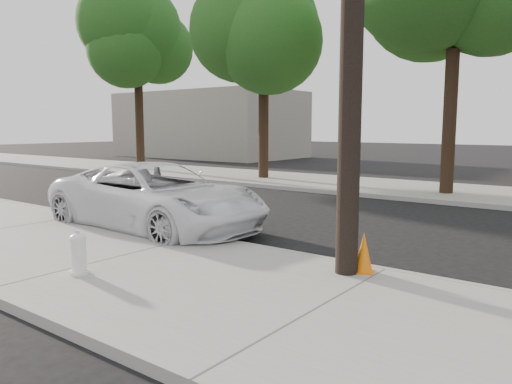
# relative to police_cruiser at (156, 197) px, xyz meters

# --- Properties ---
(ground) EXTENTS (120.00, 120.00, 0.00)m
(ground) POSITION_rel_police_cruiser_xyz_m (1.71, 1.80, -0.78)
(ground) COLOR black
(ground) RESTS_ON ground
(near_sidewalk) EXTENTS (90.00, 4.40, 0.15)m
(near_sidewalk) POSITION_rel_police_cruiser_xyz_m (1.71, -2.50, -0.70)
(near_sidewalk) COLOR gray
(near_sidewalk) RESTS_ON ground
(far_sidewalk) EXTENTS (90.00, 5.00, 0.15)m
(far_sidewalk) POSITION_rel_police_cruiser_xyz_m (1.71, 10.30, -0.70)
(far_sidewalk) COLOR gray
(far_sidewalk) RESTS_ON ground
(curb_near) EXTENTS (90.00, 0.12, 0.16)m
(curb_near) POSITION_rel_police_cruiser_xyz_m (1.71, -0.30, -0.70)
(curb_near) COLOR #9E9B93
(curb_near) RESTS_ON ground
(building_far) EXTENTS (14.00, 8.00, 5.00)m
(building_far) POSITION_rel_police_cruiser_xyz_m (-18.29, 21.80, 1.72)
(building_far) COLOR gray
(building_far) RESTS_ON ground
(tree_a) EXTENTS (4.65, 4.50, 9.00)m
(tree_a) POSITION_rel_police_cruiser_xyz_m (-12.09, 9.65, 5.75)
(tree_a) COLOR black
(tree_a) RESTS_ON far_sidewalk
(tree_b) EXTENTS (4.34, 4.20, 8.45)m
(tree_b) POSITION_rel_police_cruiser_xyz_m (-4.10, 9.86, 5.37)
(tree_b) COLOR black
(tree_b) RESTS_ON far_sidewalk
(police_cruiser) EXTENTS (5.67, 2.74, 1.56)m
(police_cruiser) POSITION_rel_police_cruiser_xyz_m (0.00, 0.00, 0.00)
(police_cruiser) COLOR white
(police_cruiser) RESTS_ON ground
(fire_hydrant) EXTENTS (0.34, 0.31, 0.63)m
(fire_hydrant) POSITION_rel_police_cruiser_xyz_m (2.09, -3.42, -0.32)
(fire_hydrant) COLOR white
(fire_hydrant) RESTS_ON near_sidewalk
(traffic_cone) EXTENTS (0.42, 0.42, 0.63)m
(traffic_cone) POSITION_rel_police_cruiser_xyz_m (5.50, -0.70, -0.33)
(traffic_cone) COLOR orange
(traffic_cone) RESTS_ON near_sidewalk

